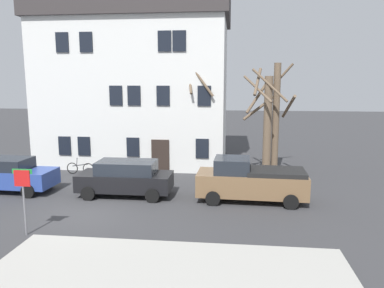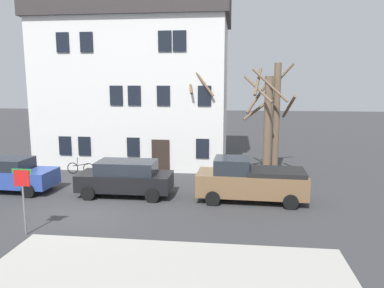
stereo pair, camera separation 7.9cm
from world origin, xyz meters
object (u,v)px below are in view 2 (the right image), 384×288
at_px(pickup_truck_brown, 250,181).
at_px(car_blue_sedan, 9,175).
at_px(tree_bare_near, 205,112).
at_px(street_sign_pole, 23,189).
at_px(bicycle_leaning, 81,168).
at_px(tree_bare_mid, 268,123).
at_px(car_black_wagon, 126,178).
at_px(building_main, 137,76).
at_px(tree_bare_far, 275,116).

bearing_deg(pickup_truck_brown, car_blue_sedan, 179.11).
bearing_deg(tree_bare_near, street_sign_pole, -118.11).
xyz_separation_m(tree_bare_near, bicycle_leaning, (-7.52, -1.69, -3.42)).
bearing_deg(tree_bare_near, bicycle_leaning, -167.37).
height_order(tree_bare_mid, pickup_truck_brown, tree_bare_mid).
bearing_deg(street_sign_pole, bicycle_leaning, 100.93).
bearing_deg(car_black_wagon, building_main, 100.32).
relative_size(pickup_truck_brown, street_sign_pole, 2.07).
xyz_separation_m(building_main, tree_bare_mid, (8.80, -3.97, -2.80)).
bearing_deg(car_black_wagon, tree_bare_far, 33.31).
bearing_deg(tree_bare_mid, street_sign_pole, -134.56).
distance_m(tree_bare_far, car_blue_sedan, 15.07).
xyz_separation_m(tree_bare_mid, tree_bare_far, (0.46, 0.53, 0.37)).
distance_m(tree_bare_far, bicycle_leaning, 12.26).
bearing_deg(tree_bare_near, tree_bare_far, -7.57).
relative_size(tree_bare_mid, tree_bare_far, 0.96).
height_order(building_main, tree_bare_mid, building_main).
height_order(tree_bare_near, pickup_truck_brown, tree_bare_near).
bearing_deg(building_main, pickup_truck_brown, -48.35).
bearing_deg(pickup_truck_brown, building_main, 131.65).
bearing_deg(pickup_truck_brown, tree_bare_far, 73.04).
xyz_separation_m(tree_bare_far, car_blue_sedan, (-13.95, -5.00, -2.76)).
bearing_deg(car_blue_sedan, tree_bare_far, 19.73).
xyz_separation_m(tree_bare_near, tree_bare_far, (4.25, -0.56, -0.15)).
relative_size(building_main, tree_bare_far, 1.92).
relative_size(car_blue_sedan, bicycle_leaning, 2.72).
bearing_deg(bicycle_leaning, pickup_truck_brown, -21.80).
distance_m(tree_bare_near, tree_bare_mid, 3.97).
relative_size(tree_bare_near, tree_bare_far, 1.06).
distance_m(tree_bare_near, bicycle_leaning, 8.43).
bearing_deg(bicycle_leaning, tree_bare_near, 12.63).
bearing_deg(car_blue_sedan, bicycle_leaning, 60.64).
height_order(pickup_truck_brown, bicycle_leaning, pickup_truck_brown).
relative_size(car_black_wagon, pickup_truck_brown, 0.89).
xyz_separation_m(car_blue_sedan, bicycle_leaning, (2.18, 3.88, -0.51)).
bearing_deg(building_main, car_black_wagon, -79.68).
height_order(car_black_wagon, pickup_truck_brown, pickup_truck_brown).
distance_m(tree_bare_near, car_black_wagon, 7.21).
bearing_deg(car_blue_sedan, car_black_wagon, -0.63).
bearing_deg(bicycle_leaning, car_blue_sedan, -119.36).
height_order(tree_bare_near, car_blue_sedan, tree_bare_near).
xyz_separation_m(tree_bare_near, street_sign_pole, (-5.76, -10.79, -2.02)).
bearing_deg(car_black_wagon, car_blue_sedan, 179.37).
height_order(building_main, bicycle_leaning, building_main).
xyz_separation_m(pickup_truck_brown, street_sign_pole, (-8.43, -5.03, 0.77)).
bearing_deg(car_black_wagon, street_sign_pole, -113.99).
height_order(tree_bare_mid, car_black_wagon, tree_bare_mid).
xyz_separation_m(building_main, bicycle_leaning, (-2.50, -4.56, -5.70)).
bearing_deg(building_main, car_blue_sedan, -119.02).
height_order(tree_bare_mid, tree_bare_far, tree_bare_far).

